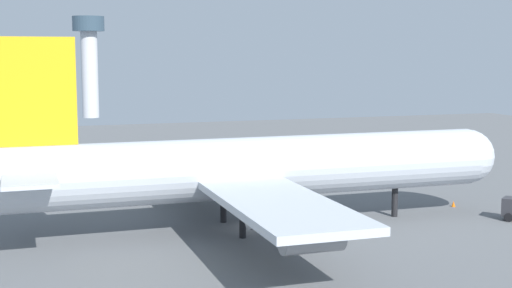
{
  "coord_description": "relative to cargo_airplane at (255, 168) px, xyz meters",
  "views": [
    {
      "loc": [
        -23.72,
        -70.88,
        18.6
      ],
      "look_at": [
        0.0,
        0.0,
        9.05
      ],
      "focal_mm": 50.19,
      "sensor_mm": 36.0,
      "label": 1
    }
  ],
  "objects": [
    {
      "name": "control_tower",
      "position": [
        -3.54,
        139.83,
        11.43
      ],
      "size": [
        9.02,
        9.02,
        28.93
      ],
      "color": "silver",
      "rests_on": "ground_plane"
    },
    {
      "name": "ground_plane",
      "position": [
        0.09,
        -0.0,
        -6.43
      ],
      "size": [
        232.45,
        232.45,
        0.0
      ],
      "primitive_type": "plane",
      "color": "slate"
    },
    {
      "name": "safety_cone_nose",
      "position": [
        26.24,
        2.38,
        -6.09
      ],
      "size": [
        0.49,
        0.49,
        0.7
      ],
      "primitive_type": "cone",
      "color": "orange",
      "rests_on": "ground_plane"
    },
    {
      "name": "cargo_airplane",
      "position": [
        0.0,
        0.0,
        0.0
      ],
      "size": [
        58.11,
        51.15,
        20.11
      ],
      "color": "silver",
      "rests_on": "ground_plane"
    }
  ]
}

